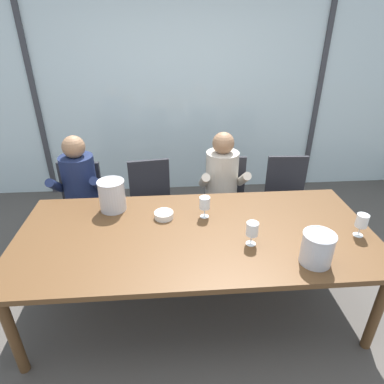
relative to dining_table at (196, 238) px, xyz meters
The scene contains 18 objects.
ground 1.21m from the dining_table, 90.00° to the left, with size 14.00×14.00×0.00m, color #4C4742.
window_glass_panel 2.28m from the dining_table, 90.00° to the left, with size 7.82×0.03×2.60m, color silver.
window_mullion_left 2.87m from the dining_table, 128.95° to the left, with size 0.06×0.06×2.60m, color #38383D.
window_mullion_right 2.87m from the dining_table, 51.05° to the left, with size 0.06×0.06×2.60m, color #38383D.
hillside_vineyard 5.72m from the dining_table, 90.00° to the left, with size 13.82×2.40×2.08m, color #386633.
dining_table is the anchor object (origin of this frame).
chair_near_curtain 1.47m from the dining_table, 138.13° to the left, with size 0.47×0.47×0.87m.
chair_left_of_center 1.06m from the dining_table, 110.78° to the left, with size 0.50×0.50×0.87m.
chair_center 1.11m from the dining_table, 68.45° to the left, with size 0.49×0.49×0.87m.
chair_right_of_center 1.45m from the dining_table, 42.93° to the left, with size 0.47×0.47×0.87m.
person_navy_polo 1.35m from the dining_table, 140.50° to the left, with size 0.47×0.62×1.19m.
person_beige_jumper 0.93m from the dining_table, 68.32° to the left, with size 0.46×0.61×1.19m.
ice_bucket_primary 0.85m from the dining_table, 27.96° to the right, with size 0.21×0.21×0.22m.
ice_bucket_secondary 0.77m from the dining_table, 149.45° to the left, with size 0.22×0.22×0.26m.
tasting_bowl 0.33m from the dining_table, 136.96° to the left, with size 0.15×0.15×0.05m, color silver.
wine_glass_by_left_taster 1.19m from the dining_table, ahead, with size 0.08×0.08×0.17m.
wine_glass_near_bucket 0.29m from the dining_table, 67.13° to the left, with size 0.08×0.08×0.17m.
wine_glass_center_pour 0.45m from the dining_table, 24.65° to the right, with size 0.08×0.08×0.17m.
Camera 1 is at (-0.18, -1.99, 2.12)m, focal length 30.66 mm.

